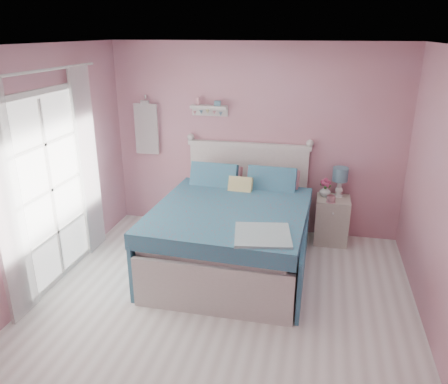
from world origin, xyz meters
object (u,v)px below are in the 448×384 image
at_px(nightstand, 332,220).
at_px(table_lamp, 340,176).
at_px(vase, 325,191).
at_px(bed, 233,232).
at_px(teacup, 331,199).

height_order(nightstand, table_lamp, table_lamp).
bearing_deg(vase, nightstand, -24.89).
distance_m(bed, teacup, 1.38).
bearing_deg(teacup, bed, -147.83).
bearing_deg(nightstand, vase, 155.11).
height_order(table_lamp, vase, table_lamp).
bearing_deg(table_lamp, bed, -142.40).
bearing_deg(bed, teacup, 34.45).
relative_size(nightstand, vase, 4.07).
bearing_deg(table_lamp, teacup, -112.63).
distance_m(vase, teacup, 0.22).
bearing_deg(vase, table_lamp, 11.67).
bearing_deg(table_lamp, nightstand, -123.25).
xyz_separation_m(table_lamp, vase, (-0.18, -0.04, -0.20)).
xyz_separation_m(nightstand, teacup, (-0.04, -0.15, 0.36)).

